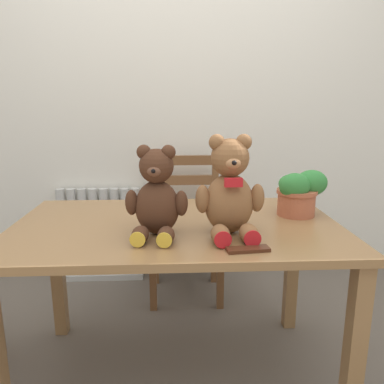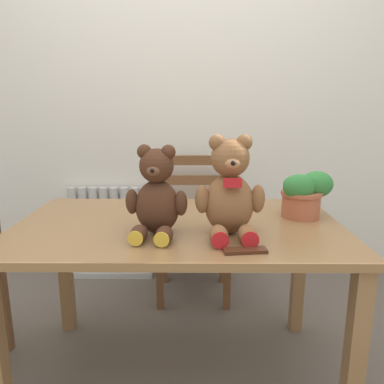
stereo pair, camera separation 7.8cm
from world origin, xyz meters
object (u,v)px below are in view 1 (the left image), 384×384
at_px(teddy_bear_left, 157,197).
at_px(potted_plant, 299,192).
at_px(wooden_chair_behind, 185,222).
at_px(chocolate_bar, 248,249).
at_px(teddy_bear_right, 230,192).

xyz_separation_m(teddy_bear_left, potted_plant, (0.60, 0.22, -0.04)).
bearing_deg(wooden_chair_behind, chocolate_bar, 99.02).
height_order(teddy_bear_right, chocolate_bar, teddy_bear_right).
relative_size(teddy_bear_left, potted_plant, 1.51).
xyz_separation_m(teddy_bear_left, chocolate_bar, (0.31, -0.18, -0.14)).
distance_m(teddy_bear_left, chocolate_bar, 0.38).
height_order(wooden_chair_behind, teddy_bear_right, teddy_bear_right).
distance_m(potted_plant, chocolate_bar, 0.51).
height_order(wooden_chair_behind, teddy_bear_left, teddy_bear_left).
height_order(teddy_bear_left, potted_plant, teddy_bear_left).
bearing_deg(chocolate_bar, teddy_bear_left, 149.48).
xyz_separation_m(wooden_chair_behind, chocolate_bar, (0.17, -1.08, 0.25)).
distance_m(teddy_bear_left, potted_plant, 0.64).
relative_size(wooden_chair_behind, potted_plant, 4.11).
bearing_deg(teddy_bear_left, potted_plant, -153.51).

